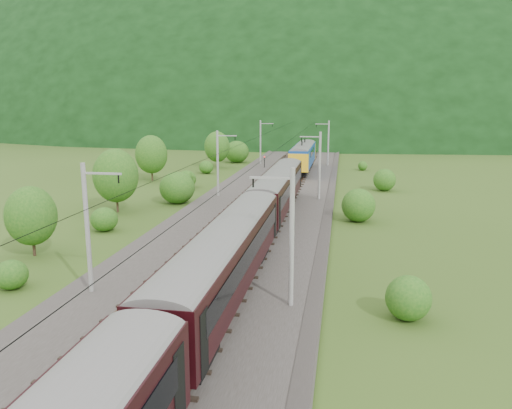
# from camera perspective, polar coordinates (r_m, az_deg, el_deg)

# --- Properties ---
(ground) EXTENTS (600.00, 600.00, 0.00)m
(ground) POSITION_cam_1_polar(r_m,az_deg,el_deg) (30.79, -7.79, -11.03)
(ground) COLOR #314A17
(ground) RESTS_ON ground
(railbed) EXTENTS (14.00, 220.00, 0.30)m
(railbed) POSITION_cam_1_polar(r_m,az_deg,el_deg) (39.80, -3.44, -5.36)
(railbed) COLOR #38332D
(railbed) RESTS_ON ground
(track_left) EXTENTS (2.40, 220.00, 0.27)m
(track_left) POSITION_cam_1_polar(r_m,az_deg,el_deg) (40.34, -6.77, -4.86)
(track_left) COLOR brown
(track_left) RESTS_ON railbed
(track_right) EXTENTS (2.40, 220.00, 0.27)m
(track_right) POSITION_cam_1_polar(r_m,az_deg,el_deg) (39.27, -0.02, -5.24)
(track_right) COLOR brown
(track_right) RESTS_ON railbed
(catenary_left) EXTENTS (2.54, 192.28, 8.00)m
(catenary_left) POSITION_cam_1_polar(r_m,az_deg,el_deg) (61.30, -4.33, 4.88)
(catenary_left) COLOR gray
(catenary_left) RESTS_ON railbed
(catenary_right) EXTENTS (2.54, 192.28, 8.00)m
(catenary_right) POSITION_cam_1_polar(r_m,az_deg,el_deg) (59.50, 7.21, 4.60)
(catenary_right) COLOR gray
(catenary_right) RESTS_ON railbed
(overhead_wires) EXTENTS (4.83, 198.00, 0.03)m
(overhead_wires) POSITION_cam_1_polar(r_m,az_deg,el_deg) (38.32, -3.56, 4.61)
(overhead_wires) COLOR black
(overhead_wires) RESTS_ON ground
(mountain_main) EXTENTS (504.00, 360.00, 244.00)m
(mountain_main) POSITION_cam_1_polar(r_m,az_deg,el_deg) (287.35, 8.25, 9.36)
(mountain_main) COLOR black
(mountain_main) RESTS_ON ground
(mountain_ridge) EXTENTS (336.00, 280.00, 132.00)m
(mountain_ridge) POSITION_cam_1_polar(r_m,az_deg,el_deg) (351.65, -11.75, 9.68)
(mountain_ridge) COLOR black
(mountain_ridge) RESTS_ON ground
(train) EXTENTS (3.03, 121.71, 5.28)m
(train) POSITION_cam_1_polar(r_m,az_deg,el_deg) (29.16, -3.35, -4.77)
(train) COLOR black
(train) RESTS_ON ground
(hazard_post_near) EXTENTS (0.17, 0.17, 1.64)m
(hazard_post_near) POSITION_cam_1_polar(r_m,az_deg,el_deg) (63.99, 1.35, 2.14)
(hazard_post_near) COLOR red
(hazard_post_near) RESTS_ON railbed
(hazard_post_far) EXTENTS (0.14, 0.14, 1.30)m
(hazard_post_far) POSITION_cam_1_polar(r_m,az_deg,el_deg) (62.62, 1.91, 1.76)
(hazard_post_far) COLOR red
(hazard_post_far) RESTS_ON railbed
(signal) EXTENTS (0.22, 0.22, 1.96)m
(signal) POSITION_cam_1_polar(r_m,az_deg,el_deg) (87.58, 0.98, 4.99)
(signal) COLOR black
(signal) RESTS_ON railbed
(vegetation_left) EXTENTS (13.85, 143.72, 6.89)m
(vegetation_left) POSITION_cam_1_polar(r_m,az_deg,el_deg) (55.89, -14.45, 2.14)
(vegetation_left) COLOR #1C5416
(vegetation_left) RESTS_ON ground
(vegetation_right) EXTENTS (7.56, 101.46, 3.00)m
(vegetation_right) POSITION_cam_1_polar(r_m,az_deg,el_deg) (35.46, 14.28, -5.93)
(vegetation_right) COLOR #1C5416
(vegetation_right) RESTS_ON ground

